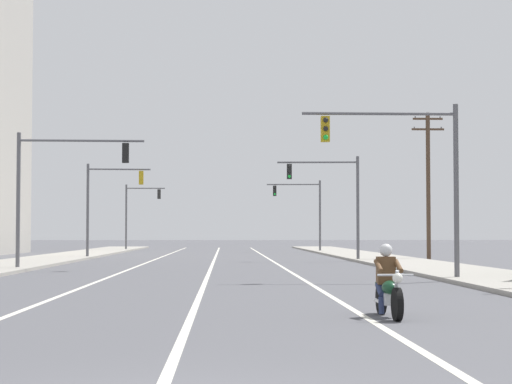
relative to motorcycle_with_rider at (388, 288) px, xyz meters
name	(u,v)px	position (x,y,z in m)	size (l,w,h in m)	color
lane_stripe_center	(213,262)	(-3.93, 35.26, -0.58)	(0.16, 100.00, 0.01)	beige
lane_stripe_left	(149,262)	(-7.64, 35.26, -0.58)	(0.16, 100.00, 0.01)	beige
lane_stripe_right	(274,262)	(-0.46, 35.26, -0.58)	(0.16, 100.00, 0.01)	beige
sidewalk_kerb_right	(408,263)	(6.39, 30.26, -0.52)	(4.40, 110.00, 0.14)	#9E998E
sidewalk_kerb_left	(19,264)	(-13.98, 30.26, -0.52)	(4.40, 110.00, 0.14)	#9E998E
motorcycle_with_rider	(388,288)	(0.00, 0.00, 0.00)	(0.70, 2.19, 1.46)	black
traffic_signal_near_right	(411,163)	(3.24, 13.71, 3.55)	(5.51, 0.37, 6.20)	#56565B
traffic_signal_near_left	(56,178)	(-10.91, 23.62, 3.56)	(5.72, 0.49, 6.20)	#56565B
traffic_signal_mid_right	(334,192)	(3.20, 36.08, 3.51)	(4.84, 0.48, 6.20)	#56565B
traffic_signal_mid_left	(106,197)	(-11.11, 42.62, 3.47)	(4.16, 0.54, 6.20)	#56565B
traffic_signal_far_right	(305,205)	(3.60, 61.45, 3.50)	(4.69, 0.44, 6.20)	#56565B
traffic_signal_far_left	(137,208)	(-11.54, 68.85, 3.44)	(3.71, 0.37, 6.20)	#56565B
utility_pole_right_far	(428,181)	(9.24, 38.13, 4.30)	(2.00, 0.26, 9.11)	#4C3828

